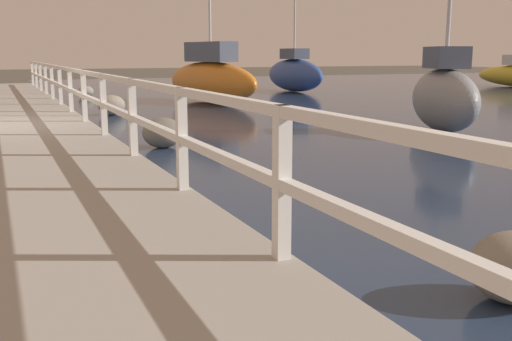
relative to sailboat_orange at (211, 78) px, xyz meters
name	(u,v)px	position (x,y,z in m)	size (l,w,h in m)	color
railing	(84,87)	(-5.49, -7.71, 0.18)	(0.10, 32.50, 1.05)	white
boulder_mid_strip	(163,133)	(-4.36, -9.62, -0.60)	(0.76, 0.68, 0.57)	#666056
boulder_far_strip	(86,91)	(-3.73, 4.64, -0.66)	(0.61, 0.55, 0.46)	gray
boulder_upstream	(111,105)	(-4.11, -3.12, -0.60)	(0.77, 0.69, 0.58)	gray
sailboat_orange	(211,78)	(0.00, 0.00, 0.00)	(2.24, 5.57, 7.45)	orange
sailboat_blue	(294,73)	(5.70, 4.53, -0.05)	(1.18, 5.13, 8.02)	#2D4C9E
sailboat_gray	(444,95)	(2.05, -9.85, -0.07)	(2.01, 3.25, 7.35)	gray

